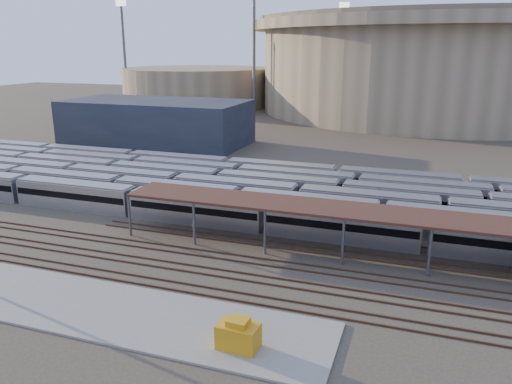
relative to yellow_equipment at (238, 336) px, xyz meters
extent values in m
plane|color=#383026|center=(-12.88, 16.64, -1.17)|extent=(420.00, 420.00, 0.00)
cube|color=gray|center=(-17.88, 1.64, -1.07)|extent=(50.00, 9.00, 0.20)
cube|color=silver|center=(-5.84, 24.64, 0.63)|extent=(112.00, 2.90, 3.60)
cube|color=silver|center=(-11.05, 28.84, 0.63)|extent=(112.00, 2.90, 3.60)
cube|color=silver|center=(-3.83, 33.04, 0.63)|extent=(112.00, 2.90, 3.60)
cube|color=silver|center=(-17.55, 37.24, 0.63)|extent=(112.00, 2.90, 3.60)
cube|color=silver|center=(-15.88, 41.44, 0.63)|extent=(112.00, 2.90, 3.60)
cube|color=silver|center=(-19.49, 45.64, 0.63)|extent=(112.00, 2.90, 3.60)
cylinder|color=#535358|center=(-20.88, 17.94, 1.33)|extent=(0.30, 0.30, 5.00)
cylinder|color=#535358|center=(-20.88, 23.34, 1.33)|extent=(0.30, 0.30, 5.00)
cylinder|color=#535358|center=(-12.31, 17.94, 1.33)|extent=(0.30, 0.30, 5.00)
cylinder|color=#535358|center=(-12.31, 23.34, 1.33)|extent=(0.30, 0.30, 5.00)
cylinder|color=#535358|center=(-3.74, 17.94, 1.33)|extent=(0.30, 0.30, 5.00)
cylinder|color=#535358|center=(-3.74, 23.34, 1.33)|extent=(0.30, 0.30, 5.00)
cylinder|color=#535358|center=(4.83, 17.94, 1.33)|extent=(0.30, 0.30, 5.00)
cylinder|color=#535358|center=(4.83, 23.34, 1.33)|extent=(0.30, 0.30, 5.00)
cylinder|color=#535358|center=(13.40, 17.94, 1.33)|extent=(0.30, 0.30, 5.00)
cylinder|color=#535358|center=(13.40, 23.34, 1.33)|extent=(0.30, 0.30, 5.00)
cube|color=#332015|center=(9.12, 20.64, 3.98)|extent=(60.00, 6.00, 0.30)
cube|color=#4C3323|center=(-12.88, 14.89, -1.08)|extent=(170.00, 0.12, 0.18)
cube|color=#4C3323|center=(-12.88, 16.39, -1.08)|extent=(170.00, 0.12, 0.18)
cube|color=#4C3323|center=(-12.88, 10.89, -1.08)|extent=(170.00, 0.12, 0.18)
cube|color=#4C3323|center=(-12.88, 12.39, -1.08)|extent=(170.00, 0.12, 0.18)
cube|color=#4C3323|center=(-12.88, 6.89, -1.08)|extent=(170.00, 0.12, 0.18)
cube|color=#4C3323|center=(-12.88, 8.39, -1.08)|extent=(170.00, 0.12, 0.18)
cylinder|color=gray|center=(12.12, 156.64, 12.83)|extent=(116.00, 116.00, 28.00)
cylinder|color=gray|center=(12.12, 156.64, 28.33)|extent=(124.00, 124.00, 3.00)
cylinder|color=brown|center=(12.12, 156.64, 30.58)|extent=(120.00, 120.00, 1.50)
cylinder|color=gray|center=(-72.88, 146.64, 5.83)|extent=(56.00, 56.00, 14.00)
cube|color=#1E232D|center=(-47.88, 71.64, 3.83)|extent=(42.00, 20.00, 10.00)
cylinder|color=#535358|center=(-42.88, 126.64, 16.83)|extent=(1.00, 1.00, 36.00)
cylinder|color=#535358|center=(-97.88, 136.64, 16.83)|extent=(1.00, 1.00, 36.00)
cube|color=#FFF2CC|center=(-97.88, 136.64, 36.03)|extent=(4.00, 0.60, 2.40)
cylinder|color=#535358|center=(-22.88, 176.64, 16.83)|extent=(1.00, 1.00, 36.00)
cube|color=#FFF2CC|center=(-22.88, 176.64, 36.03)|extent=(4.00, 0.60, 2.40)
cube|color=#BF8312|center=(0.00, 0.00, 0.00)|extent=(3.19, 2.09, 1.94)
camera|label=1|loc=(11.98, -30.71, 21.03)|focal=35.00mm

